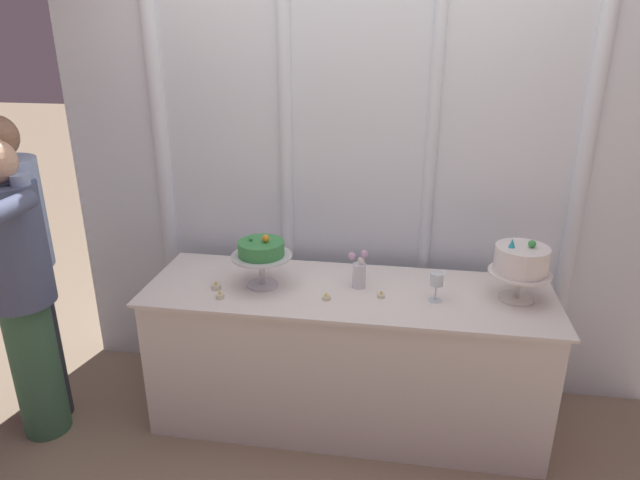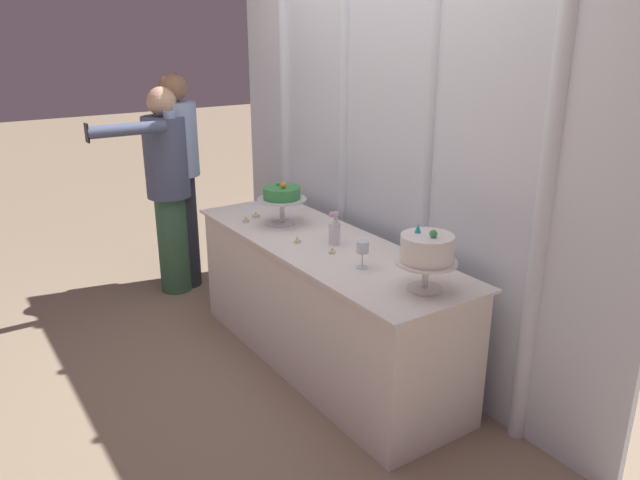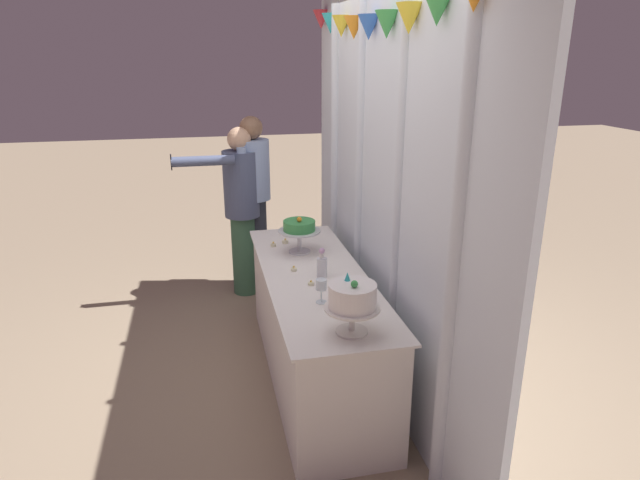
{
  "view_description": "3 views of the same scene",
  "coord_description": "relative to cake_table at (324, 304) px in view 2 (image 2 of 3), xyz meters",
  "views": [
    {
      "loc": [
        0.26,
        -2.39,
        2.0
      ],
      "look_at": [
        -0.14,
        0.08,
        1.04
      ],
      "focal_mm": 31.32,
      "sensor_mm": 36.0,
      "label": 1
    },
    {
      "loc": [
        2.75,
        -1.75,
        1.95
      ],
      "look_at": [
        0.08,
        0.02,
        0.83
      ],
      "focal_mm": 34.54,
      "sensor_mm": 36.0,
      "label": 2
    },
    {
      "loc": [
        3.22,
        -0.58,
        2.14
      ],
      "look_at": [
        -0.11,
        0.16,
        0.97
      ],
      "focal_mm": 30.49,
      "sensor_mm": 36.0,
      "label": 3
    }
  ],
  "objects": [
    {
      "name": "draped_curtain",
      "position": [
        -0.01,
        0.43,
        1.01
      ],
      "size": [
        3.31,
        0.15,
        2.67
      ],
      "color": "silver",
      "rests_on": "ground_plane"
    },
    {
      "name": "tealight_far_right",
      "position": [
        0.17,
        -0.06,
        0.4
      ],
      "size": [
        0.04,
        0.04,
        0.03
      ],
      "color": "beige",
      "rests_on": "cake_table"
    },
    {
      "name": "cake_display_nearleft",
      "position": [
        -0.43,
        -0.02,
        0.57
      ],
      "size": [
        0.3,
        0.3,
        0.28
      ],
      "color": "silver",
      "rests_on": "cake_table"
    },
    {
      "name": "cake_display_nearright",
      "position": [
        0.81,
        0.02,
        0.58
      ],
      "size": [
        0.29,
        0.29,
        0.32
      ],
      "color": "silver",
      "rests_on": "cake_table"
    },
    {
      "name": "guest_girl_blue_dress",
      "position": [
        -1.55,
        -0.35,
        0.47
      ],
      "size": [
        0.47,
        0.78,
        1.55
      ],
      "color": "#3D6B4C",
      "rests_on": "ground_plane"
    },
    {
      "name": "flower_vase",
      "position": [
        0.05,
        0.04,
        0.47
      ],
      "size": [
        0.1,
        0.07,
        0.2
      ],
      "color": "silver",
      "rests_on": "cake_table"
    },
    {
      "name": "tealight_near_right",
      "position": [
        -0.09,
        -0.12,
        0.4
      ],
      "size": [
        0.04,
        0.04,
        0.03
      ],
      "color": "beige",
      "rests_on": "cake_table"
    },
    {
      "name": "cake_table",
      "position": [
        0.0,
        0.0,
        0.0
      ],
      "size": [
        2.03,
        0.66,
        0.77
      ],
      "color": "white",
      "rests_on": "ground_plane"
    },
    {
      "name": "tealight_far_left",
      "position": [
        -0.65,
        -0.09,
        0.4
      ],
      "size": [
        0.05,
        0.05,
        0.04
      ],
      "color": "beige",
      "rests_on": "cake_table"
    },
    {
      "name": "ground_plane",
      "position": [
        0.0,
        -0.1,
        -0.39
      ],
      "size": [
        24.0,
        24.0,
        0.0
      ],
      "primitive_type": "plane",
      "color": "gray"
    },
    {
      "name": "tealight_near_left",
      "position": [
        -0.6,
        -0.19,
        0.4
      ],
      "size": [
        0.04,
        0.04,
        0.04
      ],
      "color": "beige",
      "rests_on": "cake_table"
    },
    {
      "name": "wine_glass",
      "position": [
        0.43,
        -0.05,
        0.49
      ],
      "size": [
        0.06,
        0.06,
        0.14
      ],
      "color": "silver",
      "rests_on": "cake_table"
    },
    {
      "name": "guest_man_dark_suit",
      "position": [
        -1.6,
        -0.23,
        0.52
      ],
      "size": [
        0.42,
        0.42,
        1.63
      ],
      "color": "#282D38",
      "rests_on": "ground_plane"
    }
  ]
}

